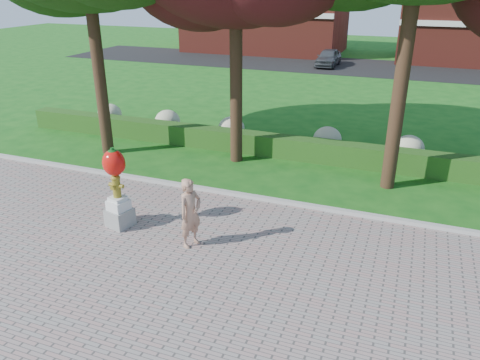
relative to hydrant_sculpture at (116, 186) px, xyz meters
The scene contains 9 objects.
ground 3.35m from the hydrant_sculpture, ahead, with size 100.00×100.00×0.00m, color #155415.
curb 4.41m from the hydrant_sculpture, 42.95° to the left, with size 40.00×0.18×0.15m, color #ADADA5.
lawn_hedge 7.61m from the hydrant_sculpture, 65.71° to the left, with size 24.00×0.70×0.80m, color #164814.
hydrangea_row 8.74m from the hydrant_sculpture, 64.99° to the left, with size 20.10×1.10×0.99m.
street 28.10m from the hydrant_sculpture, 83.63° to the left, with size 50.00×8.00×0.02m, color black.
building_left 34.66m from the hydrant_sculpture, 101.48° to the left, with size 14.00×8.00×7.00m, color maroon.
hydrant_sculpture is the anchor object (origin of this frame).
woman 2.31m from the hydrant_sculpture, ahead, with size 0.66×0.43×1.81m, color tan.
parked_car 27.38m from the hydrant_sculpture, 89.28° to the left, with size 1.53×3.80×1.30m, color #42464A.
Camera 1 is at (3.98, -9.29, 6.28)m, focal length 35.00 mm.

